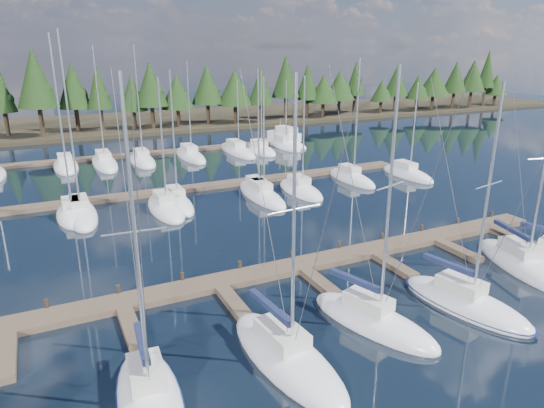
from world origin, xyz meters
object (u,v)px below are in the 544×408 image
main_dock (303,269)px  front_sailboat_2 (286,356)px  front_sailboat_4 (465,303)px  motor_yacht_right (284,142)px  front_sailboat_5 (522,264)px  front_sailboat_3 (373,320)px  front_sailboat_1 (149,397)px

main_dock → front_sailboat_2: 10.04m
front_sailboat_4 → motor_yacht_right: front_sailboat_4 is taller
front_sailboat_2 → motor_yacht_right: size_ratio=1.43×
main_dock → front_sailboat_5: size_ratio=3.07×
main_dock → front_sailboat_4: size_ratio=3.17×
main_dock → front_sailboat_4: bearing=-52.8°
front_sailboat_2 → front_sailboat_3: size_ratio=0.99×
front_sailboat_3 → front_sailboat_2: bearing=-172.4°
front_sailboat_1 → motor_yacht_right: 58.30m
front_sailboat_3 → front_sailboat_5: 13.94m
motor_yacht_right → front_sailboat_5: bearing=-96.5°
front_sailboat_2 → front_sailboat_5: front_sailboat_2 is taller
front_sailboat_1 → front_sailboat_2: (6.69, 0.07, -0.01)m
main_dock → front_sailboat_4: 10.45m
front_sailboat_1 → front_sailboat_4: (18.63, 0.06, -0.01)m
front_sailboat_1 → front_sailboat_3: 12.53m
front_sailboat_1 → motor_yacht_right: bearing=57.1°
front_sailboat_1 → front_sailboat_4: size_ratio=1.06×
front_sailboat_3 → front_sailboat_4: (6.13, -0.78, -0.02)m
front_sailboat_3 → front_sailboat_5: size_ratio=1.03×
front_sailboat_2 → front_sailboat_1: bearing=-179.4°
front_sailboat_3 → front_sailboat_5: bearing=5.8°
front_sailboat_4 → main_dock: bearing=127.2°
front_sailboat_3 → motor_yacht_right: (19.19, 48.09, 0.22)m
front_sailboat_3 → front_sailboat_1: bearing=-176.1°
main_dock → front_sailboat_5: 15.33m
front_sailboat_1 → front_sailboat_5: size_ratio=1.03×
front_sailboat_4 → front_sailboat_1: bearing=-179.8°
front_sailboat_1 → front_sailboat_5: 26.47m
front_sailboat_1 → motor_yacht_right: (31.69, 48.94, 0.23)m
front_sailboat_4 → motor_yacht_right: 50.59m
front_sailboat_1 → front_sailboat_3: front_sailboat_3 is taller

